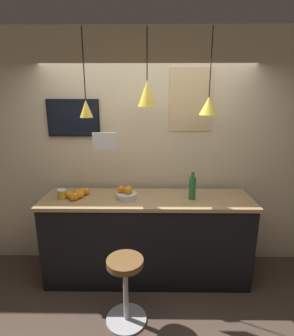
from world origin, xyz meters
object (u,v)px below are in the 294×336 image
juice_bottle (192,188)px  spread_jar (62,194)px  fruit_bowl (126,193)px  mounted_tv (73,118)px  bar_stool (125,281)px

juice_bottle → spread_jar: juice_bottle is taller
spread_jar → fruit_bowl: bearing=0.3°
juice_bottle → mounted_tv: mounted_tv is taller
fruit_bowl → spread_jar: 0.73m
spread_jar → mounted_tv: bearing=79.0°
bar_stool → mounted_tv: size_ratio=1.09×
juice_bottle → fruit_bowl: bearing=179.7°
bar_stool → juice_bottle: juice_bottle is taller
bar_stool → fruit_bowl: (-0.04, 0.65, 0.64)m
juice_bottle → spread_jar: (-1.46, 0.00, -0.08)m
fruit_bowl → mounted_tv: size_ratio=0.37×
fruit_bowl → spread_jar: size_ratio=2.24×
bar_stool → fruit_bowl: fruit_bowl is taller
spread_jar → mounted_tv: mounted_tv is taller
bar_stool → spread_jar: (-0.76, 0.65, 0.63)m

